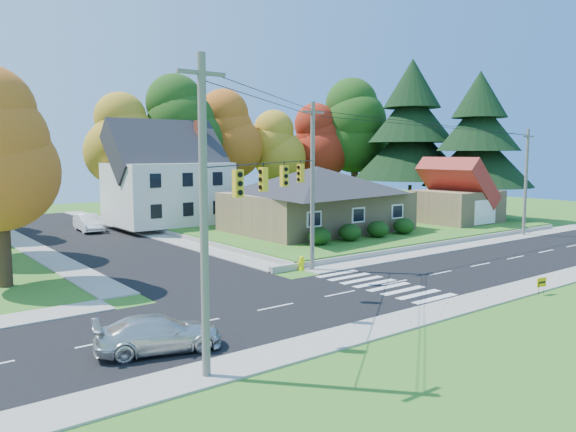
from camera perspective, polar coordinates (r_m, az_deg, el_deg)
name	(u,v)px	position (r m, az deg, el deg)	size (l,w,h in m)	color
ground	(394,283)	(31.27, 10.76, -6.68)	(120.00, 120.00, 0.00)	#3D7923
road_main	(394,283)	(31.27, 10.76, -6.67)	(90.00, 8.00, 0.02)	black
road_cross	(90,238)	(49.05, -19.48, -2.16)	(8.00, 44.00, 0.02)	black
sidewalk_north	(333,267)	(34.71, 4.58, -5.21)	(90.00, 2.00, 0.08)	#9C9A90
sidewalk_south	(474,301)	(28.28, 18.40, -8.23)	(90.00, 2.00, 0.08)	#9C9A90
lawn	(322,222)	(55.02, 3.52, -0.65)	(30.00, 30.00, 0.50)	#3D7923
ranch_house	(317,197)	(47.69, 2.93, 1.90)	(14.60, 10.60, 5.40)	tan
colonial_house	(168,179)	(53.42, -12.09, 3.67)	(10.40, 8.40, 9.60)	silver
garage	(457,197)	(55.33, 16.82, 1.83)	(7.30, 6.30, 4.60)	tan
hedge_row	(364,231)	(43.06, 7.75, -1.49)	(10.70, 1.70, 1.27)	#163A10
traffic_infrastructure	(376,187)	(31.33, 8.93, 2.90)	(38.10, 10.66, 10.00)	#666059
tree_lot_0	(121,140)	(58.10, -16.57, 7.44)	(6.72, 6.72, 12.51)	#3F2A19
tree_lot_1	(181,128)	(59.65, -10.81, 8.81)	(7.84, 7.84, 14.60)	#3F2A19
tree_lot_2	(226,135)	(63.40, -6.31, 8.15)	(7.28, 7.28, 13.56)	#3F2A19
tree_lot_3	(275,147)	(65.87, -1.34, 6.99)	(6.16, 6.16, 11.47)	#3F2A19
tree_lot_4	(320,142)	(68.81, 3.24, 7.50)	(6.72, 6.72, 12.51)	#3F2A19
tree_lot_5	(355,126)	(70.09, 6.84, 9.05)	(8.40, 8.40, 15.64)	#3F2A19
conifer_east_a	(411,132)	(65.32, 12.42, 8.37)	(12.80, 12.80, 16.96)	#3F2A19
conifer_east_b	(478,141)	(61.25, 18.77, 7.27)	(11.20, 11.20, 14.84)	#3F2A19
silver_sedan	(159,333)	(20.83, -12.99, -11.55)	(1.81, 4.46, 1.29)	silver
white_car	(88,223)	(53.26, -19.63, -0.65)	(1.65, 4.73, 1.56)	white
fire_hydrant	(302,263)	(33.85, 1.39, -4.83)	(0.50, 0.39, 0.89)	#F3F200
yard_sign	(542,283)	(30.82, 24.37, -6.19)	(0.68, 0.12, 0.85)	black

